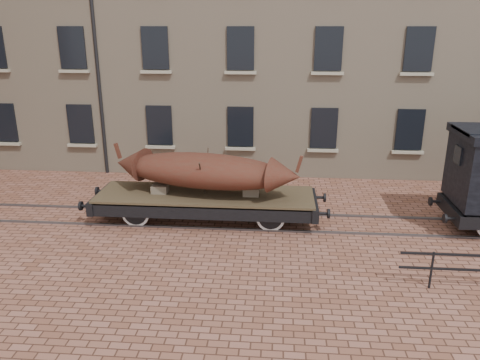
{
  "coord_description": "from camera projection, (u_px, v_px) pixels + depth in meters",
  "views": [
    {
      "loc": [
        -0.89,
        -14.49,
        6.31
      ],
      "look_at": [
        -2.15,
        0.5,
        1.3
      ],
      "focal_mm": 35.0,
      "sensor_mm": 36.0,
      "label": 1
    }
  ],
  "objects": [
    {
      "name": "ground",
      "position": [
        303.0,
        223.0,
        15.62
      ],
      "size": [
        90.0,
        90.0,
        0.0
      ],
      "primitive_type": "plane",
      "color": "brown"
    },
    {
      "name": "iron_boat",
      "position": [
        204.0,
        171.0,
        15.32
      ],
      "size": [
        6.4,
        2.71,
        1.55
      ],
      "color": "#491C13",
      "rests_on": "flatcar_wagon"
    },
    {
      "name": "warehouse_cream",
      "position": [
        362.0,
        10.0,
        22.61
      ],
      "size": [
        40.0,
        10.19,
        14.0
      ],
      "color": "#C3AC8D",
      "rests_on": "ground"
    },
    {
      "name": "flatcar_wagon",
      "position": [
        205.0,
        199.0,
        15.64
      ],
      "size": [
        8.11,
        2.2,
        1.22
      ],
      "color": "#443927",
      "rests_on": "ground"
    },
    {
      "name": "rail_track",
      "position": [
        303.0,
        222.0,
        15.61
      ],
      "size": [
        30.0,
        1.52,
        0.06
      ],
      "color": "#59595E",
      "rests_on": "ground"
    }
  ]
}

